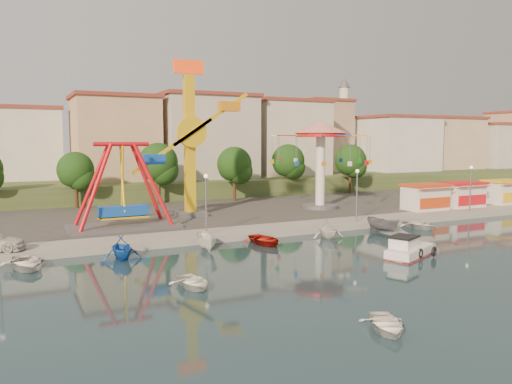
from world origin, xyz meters
TOP-DOWN VIEW (x-y plane):
  - ground at (0.00, 0.00)m, footprint 200.00×200.00m
  - quay_deck at (0.00, 62.00)m, footprint 200.00×100.00m
  - asphalt_pad at (0.00, 30.00)m, footprint 90.00×28.00m
  - hill_terrace at (0.00, 67.00)m, footprint 200.00×60.00m
  - pirate_ship_ride at (-13.71, 19.69)m, footprint 10.00×5.00m
  - kamikaze_tower at (-5.31, 23.69)m, footprint 8.52×3.10m
  - wave_swinger at (10.35, 23.18)m, footprint 11.60×11.60m
  - booth_left at (20.67, 16.49)m, footprint 5.40×3.78m
  - booth_mid at (26.71, 16.49)m, footprint 5.40×3.78m
  - booth_right at (34.39, 16.49)m, footprint 5.40×3.78m
  - lamp_post_1 at (-8.00, 13.00)m, footprint 0.14×0.14m
  - lamp_post_2 at (8.00, 13.00)m, footprint 0.14×0.14m
  - lamp_post_3 at (24.00, 13.00)m, footprint 0.14×0.14m
  - tree_1 at (-16.00, 36.24)m, footprint 4.35×4.35m
  - tree_2 at (-6.00, 35.81)m, footprint 5.02×5.02m
  - tree_3 at (4.00, 34.36)m, footprint 4.68×4.68m
  - tree_4 at (14.00, 37.35)m, footprint 4.86×4.86m
  - tree_5 at (24.00, 35.54)m, footprint 4.83×4.83m
  - building_1 at (-21.33, 51.38)m, footprint 12.33×9.01m
  - building_2 at (-8.19, 51.96)m, footprint 11.95×9.28m
  - building_3 at (5.60, 48.80)m, footprint 12.59×10.50m
  - building_4 at (19.07, 52.20)m, footprint 10.75×9.23m
  - building_5 at (32.37, 50.33)m, footprint 12.77×10.96m
  - building_6 at (44.15, 48.77)m, footprint 8.23×8.98m
  - building_7 at (56.03, 53.70)m, footprint 11.59×10.93m
  - building_8 at (69.93, 47.19)m, footprint 12.84×9.28m
  - minaret at (36.00, 54.00)m, footprint 2.80×2.80m
  - cabin_motorboat at (3.74, 1.00)m, footprint 5.37×3.78m
  - rowboat_a at (-13.43, 0.62)m, footprint 2.57×3.41m
  - rowboat_b at (-7.67, -9.75)m, footprint 3.23×3.66m
  - moored_boat_0 at (-22.26, 9.80)m, footprint 3.52×4.52m
  - moored_boat_1 at (-15.85, 9.80)m, footprint 2.98×3.41m
  - moored_boat_2 at (-9.18, 9.80)m, footprint 1.82×3.79m
  - moored_boat_3 at (-3.95, 9.80)m, footprint 3.19×4.20m
  - moored_boat_4 at (2.33, 9.80)m, footprint 3.32×3.69m
  - moored_boat_5 at (8.72, 9.80)m, footprint 2.03×3.94m
  - moored_boat_6 at (13.39, 9.80)m, footprint 2.93×4.02m

SIDE VIEW (x-z plane):
  - ground at x=0.00m, z-range 0.00..0.00m
  - quay_deck at x=0.00m, z-range 0.00..0.60m
  - rowboat_b at x=-7.67m, z-range 0.00..0.63m
  - rowboat_a at x=-13.43m, z-range 0.00..0.67m
  - moored_boat_6 at x=13.39m, z-range 0.00..0.82m
  - moored_boat_3 at x=-3.95m, z-range 0.00..0.82m
  - moored_boat_0 at x=-22.26m, z-range 0.00..0.86m
  - cabin_motorboat at x=3.74m, z-range -0.41..1.36m
  - asphalt_pad at x=0.00m, z-range 0.60..0.61m
  - moored_boat_2 at x=-9.18m, z-range 0.00..1.41m
  - moored_boat_5 at x=8.72m, z-range 0.00..1.45m
  - moored_boat_4 at x=2.33m, z-range 0.00..1.72m
  - moored_boat_1 at x=-15.85m, z-range 0.00..1.73m
  - hill_terrace at x=0.00m, z-range 0.00..3.00m
  - booth_left at x=20.67m, z-range 0.62..3.70m
  - booth_mid at x=26.71m, z-range 0.62..3.70m
  - booth_right at x=34.39m, z-range 0.62..3.70m
  - lamp_post_1 at x=-8.00m, z-range 0.60..5.60m
  - lamp_post_2 at x=8.00m, z-range 0.60..5.60m
  - lamp_post_3 at x=24.00m, z-range 0.60..5.60m
  - pirate_ship_ride at x=-13.71m, z-range 0.39..8.39m
  - tree_1 at x=-16.00m, z-range 1.80..8.60m
  - tree_3 at x=4.00m, z-range 1.90..9.21m
  - tree_5 at x=24.00m, z-range 1.94..9.48m
  - tree_4 at x=14.00m, z-range 1.95..9.55m
  - tree_2 at x=-6.00m, z-range 1.99..9.84m
  - building_1 at x=-21.33m, z-range 3.00..11.63m
  - building_7 at x=56.03m, z-range 3.00..11.76m
  - building_3 at x=5.60m, z-range 3.00..12.20m
  - building_4 at x=19.07m, z-range 3.00..12.24m
  - wave_swinger at x=10.35m, z-range 3.00..13.40m
  - kamikaze_tower at x=-5.31m, z-range 0.12..16.62m
  - building_5 at x=32.37m, z-range 3.00..14.21m
  - building_2 at x=-8.19m, z-range 3.00..14.23m
  - building_6 at x=44.15m, z-range 3.00..15.36m
  - building_8 at x=69.93m, z-range 3.00..15.58m
  - minaret at x=36.00m, z-range 3.55..21.55m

